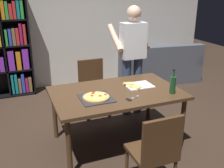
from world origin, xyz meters
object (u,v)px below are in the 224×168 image
at_px(dining_table, 116,96).
at_px(person_serving_pizza, 132,55).
at_px(couch, 160,68).
at_px(chair_far_side, 93,84).
at_px(wine_bottle, 173,84).
at_px(chair_near_camera, 156,150).
at_px(pepperoni_pizza_on_tray, 96,97).
at_px(kitchen_scissors, 131,99).

xyz_separation_m(dining_table, person_serving_pizza, (0.60, 0.78, 0.32)).
xyz_separation_m(dining_table, couch, (1.89, 1.99, -0.38)).
height_order(chair_far_side, wine_bottle, wine_bottle).
xyz_separation_m(chair_near_camera, wine_bottle, (0.62, 0.68, 0.36)).
relative_size(pepperoni_pizza_on_tray, kitchen_scissors, 1.92).
relative_size(wine_bottle, kitchen_scissors, 1.60).
bearing_deg(person_serving_pizza, pepperoni_pizza_on_tray, -135.22).
height_order(person_serving_pizza, pepperoni_pizza_on_tray, person_serving_pizza).
bearing_deg(pepperoni_pizza_on_tray, person_serving_pizza, 44.78).
bearing_deg(kitchen_scissors, wine_bottle, -2.83).
height_order(chair_near_camera, chair_far_side, same).
bearing_deg(kitchen_scissors, pepperoni_pizza_on_tray, 155.86).
bearing_deg(chair_near_camera, person_serving_pizza, 71.46).
distance_m(chair_far_side, kitchen_scissors, 1.32).
height_order(dining_table, pepperoni_pizza_on_tray, pepperoni_pizza_on_tray).
height_order(dining_table, couch, couch).
relative_size(person_serving_pizza, wine_bottle, 5.54).
bearing_deg(wine_bottle, chair_near_camera, -132.43).
relative_size(chair_near_camera, couch, 0.50).
distance_m(dining_table, chair_far_side, 1.01).
xyz_separation_m(chair_near_camera, kitchen_scissors, (0.07, 0.71, 0.24)).
distance_m(person_serving_pizza, kitchen_scissors, 1.22).
distance_m(couch, wine_bottle, 2.69).
distance_m(chair_near_camera, kitchen_scissors, 0.75).
height_order(couch, kitchen_scissors, couch).
relative_size(dining_table, chair_far_side, 1.81).
bearing_deg(person_serving_pizza, chair_far_side, 159.75).
bearing_deg(pepperoni_pizza_on_tray, couch, 43.74).
distance_m(chair_near_camera, couch, 3.54).
height_order(dining_table, kitchen_scissors, kitchen_scissors).
xyz_separation_m(couch, wine_bottle, (-1.27, -2.31, 0.57)).
bearing_deg(pepperoni_pizza_on_tray, chair_far_side, 74.47).
bearing_deg(kitchen_scissors, couch, 51.31).
bearing_deg(kitchen_scissors, dining_table, 102.93).
height_order(chair_near_camera, wine_bottle, wine_bottle).
distance_m(chair_far_side, pepperoni_pizza_on_tray, 1.19).
relative_size(person_serving_pizza, pepperoni_pizza_on_tray, 4.61).
relative_size(chair_far_side, couch, 0.50).
bearing_deg(couch, pepperoni_pizza_on_tray, -136.26).
bearing_deg(couch, kitchen_scissors, -128.69).
relative_size(couch, kitchen_scissors, 9.05).
height_order(chair_far_side, kitchen_scissors, chair_far_side).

